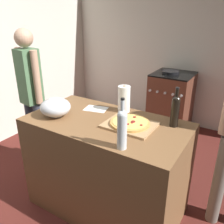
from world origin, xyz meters
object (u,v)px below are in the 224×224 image
at_px(pizza, 130,123).
at_px(wine_bottle_clear, 175,109).
at_px(mixing_bowl, 55,107).
at_px(person_in_stripes, 31,92).
at_px(wine_bottle_green, 122,128).
at_px(stove, 171,102).
at_px(paper_towel_roll, 124,99).

xyz_separation_m(pizza, wine_bottle_clear, (0.30, 0.19, 0.11)).
xyz_separation_m(mixing_bowl, person_in_stripes, (-0.69, 0.32, -0.07)).
xyz_separation_m(wine_bottle_green, person_in_stripes, (-1.46, 0.48, -0.15)).
height_order(pizza, person_in_stripes, person_in_stripes).
height_order(wine_bottle_green, stove, wine_bottle_green).
bearing_deg(wine_bottle_green, pizza, 108.78).
height_order(pizza, mixing_bowl, mixing_bowl).
height_order(wine_bottle_green, person_in_stripes, person_in_stripes).
relative_size(wine_bottle_green, person_in_stripes, 0.22).
distance_m(pizza, mixing_bowl, 0.68).
bearing_deg(paper_towel_roll, mixing_bowl, -138.26).
relative_size(pizza, stove, 0.34).
distance_m(paper_towel_roll, wine_bottle_green, 0.65).
height_order(mixing_bowl, paper_towel_roll, paper_towel_roll).
relative_size(wine_bottle_clear, person_in_stripes, 0.20).
bearing_deg(mixing_bowl, wine_bottle_clear, 20.27).
bearing_deg(wine_bottle_clear, pizza, -147.83).
height_order(paper_towel_roll, stove, paper_towel_roll).
bearing_deg(pizza, stove, 98.06).
relative_size(mixing_bowl, wine_bottle_green, 0.74).
height_order(paper_towel_roll, person_in_stripes, person_in_stripes).
bearing_deg(person_in_stripes, paper_towel_roll, 4.57).
relative_size(paper_towel_roll, stove, 0.26).
bearing_deg(paper_towel_roll, wine_bottle_clear, -6.64).
bearing_deg(pizza, mixing_bowl, -165.97).
bearing_deg(stove, pizza, -81.94).
relative_size(pizza, person_in_stripes, 0.20).
bearing_deg(stove, wine_bottle_green, -80.30).
xyz_separation_m(pizza, paper_towel_roll, (-0.19, 0.25, 0.09)).
xyz_separation_m(stove, person_in_stripes, (-1.08, -1.73, 0.46)).
distance_m(mixing_bowl, paper_towel_roll, 0.62).
height_order(pizza, paper_towel_roll, paper_towel_roll).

